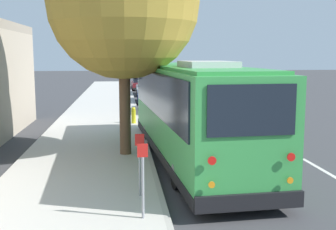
% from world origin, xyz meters
% --- Properties ---
extents(ground_plane, '(160.00, 160.00, 0.00)m').
position_xyz_m(ground_plane, '(0.00, 0.00, 0.00)').
color(ground_plane, '#3D3D3F').
extents(sidewalk_slab, '(80.00, 4.25, 0.15)m').
position_xyz_m(sidewalk_slab, '(0.00, 3.91, 0.07)').
color(sidewalk_slab, beige).
rests_on(sidewalk_slab, ground).
extents(curb_strip, '(80.00, 0.14, 0.15)m').
position_xyz_m(curb_strip, '(0.00, 1.72, 0.07)').
color(curb_strip, '#AAA69D').
rests_on(curb_strip, ground).
extents(shuttle_bus, '(11.21, 3.33, 3.35)m').
position_xyz_m(shuttle_bus, '(-0.25, 0.32, 1.79)').
color(shuttle_bus, green).
rests_on(shuttle_bus, ground).
extents(parked_sedan_tan, '(4.44, 1.87, 1.32)m').
position_xyz_m(parked_sedan_tan, '(11.40, 0.52, 0.61)').
color(parked_sedan_tan, tan).
rests_on(parked_sedan_tan, ground).
extents(parked_sedan_navy, '(4.28, 1.91, 1.26)m').
position_xyz_m(parked_sedan_navy, '(17.03, 0.60, 0.58)').
color(parked_sedan_navy, '#19234C').
rests_on(parked_sedan_navy, ground).
extents(parked_sedan_silver, '(4.70, 1.82, 1.26)m').
position_xyz_m(parked_sedan_silver, '(23.07, 0.46, 0.58)').
color(parked_sedan_silver, '#A8AAAF').
rests_on(parked_sedan_silver, ground).
extents(parked_sedan_maroon, '(4.55, 1.86, 1.26)m').
position_xyz_m(parked_sedan_maroon, '(28.92, 0.71, 0.58)').
color(parked_sedan_maroon, maroon).
rests_on(parked_sedan_maroon, ground).
extents(sign_post_near, '(0.06, 0.22, 1.59)m').
position_xyz_m(sign_post_near, '(-5.63, 2.22, 0.97)').
color(sign_post_near, gray).
rests_on(sign_post_near, sidewalk_slab).
extents(sign_post_far, '(0.06, 0.22, 1.52)m').
position_xyz_m(sign_post_far, '(-4.21, 2.22, 0.93)').
color(sign_post_far, gray).
rests_on(sign_post_far, sidewalk_slab).
extents(fire_hydrant, '(0.22, 0.22, 0.81)m').
position_xyz_m(fire_hydrant, '(6.71, 2.06, 0.55)').
color(fire_hydrant, gold).
rests_on(fire_hydrant, sidewalk_slab).
extents(lane_stripe_mid, '(2.40, 0.14, 0.01)m').
position_xyz_m(lane_stripe_mid, '(-1.78, -3.52, 0.00)').
color(lane_stripe_mid, silver).
rests_on(lane_stripe_mid, ground).
extents(lane_stripe_ahead, '(2.40, 0.14, 0.01)m').
position_xyz_m(lane_stripe_ahead, '(4.22, -3.52, 0.00)').
color(lane_stripe_ahead, silver).
rests_on(lane_stripe_ahead, ground).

